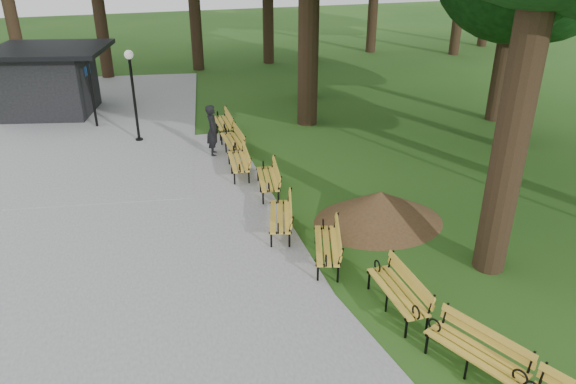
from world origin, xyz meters
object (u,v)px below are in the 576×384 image
object	(u,v)px
kiosk	(47,81)
bench_1	(475,353)
lamp_post	(132,77)
dirt_mound	(380,207)
bench_3	(327,246)
bench_6	(238,162)
bench_8	(222,123)
person	(213,130)
bench_2	(397,292)
bench_5	(268,179)
bench_7	(232,141)
bench_4	(280,217)

from	to	relation	value
kiosk	bench_1	distance (m)	20.26
lamp_post	dirt_mound	world-z (taller)	lamp_post
kiosk	bench_3	world-z (taller)	kiosk
dirt_mound	kiosk	bearing A→B (deg)	123.86
dirt_mound	bench_1	size ratio (longest dim) A/B	1.54
bench_6	dirt_mound	bearing A→B (deg)	40.08
bench_3	bench_6	world-z (taller)	same
lamp_post	dirt_mound	distance (m)	10.33
kiosk	lamp_post	distance (m)	5.79
kiosk	bench_8	size ratio (longest dim) A/B	2.38
person	bench_3	xyz separation A→B (m)	(1.13, -7.60, -0.45)
dirt_mound	bench_3	size ratio (longest dim) A/B	1.54
bench_1	person	bearing A→B (deg)	169.16
lamp_post	bench_8	distance (m)	3.69
kiosk	bench_3	size ratio (longest dim) A/B	2.38
bench_2	bench_3	world-z (taller)	same
lamp_post	dirt_mound	xyz separation A→B (m)	(5.56, -8.48, -1.95)
bench_5	bench_7	world-z (taller)	same
bench_3	bench_6	bearing A→B (deg)	-153.22
kiosk	bench_4	size ratio (longest dim) A/B	2.38
kiosk	dirt_mound	xyz separation A→B (m)	(8.83, -13.16, -0.98)
kiosk	bench_2	distance (m)	18.27
person	bench_1	bearing A→B (deg)	-158.48
person	bench_4	size ratio (longest dim) A/B	0.94
kiosk	bench_3	distance (m)	16.08
dirt_mound	bench_2	bearing A→B (deg)	-111.76
kiosk	bench_4	world-z (taller)	kiosk
dirt_mound	bench_8	xyz separation A→B (m)	(-2.44, 8.28, -0.00)
bench_3	bench_7	size ratio (longest dim) A/B	1.00
bench_4	bench_8	size ratio (longest dim) A/B	1.00
person	lamp_post	world-z (taller)	lamp_post
bench_5	bench_8	xyz separation A→B (m)	(-0.15, 5.62, 0.00)
kiosk	bench_1	bearing A→B (deg)	-52.73
kiosk	bench_2	bearing A→B (deg)	-51.47
bench_1	bench_4	xyz separation A→B (m)	(-1.66, 5.81, 0.00)
bench_1	bench_2	xyz separation A→B (m)	(-0.40, 2.00, 0.00)
lamp_post	bench_5	bearing A→B (deg)	-60.61
bench_8	person	bearing A→B (deg)	-17.33
bench_4	bench_5	xyz separation A→B (m)	(0.37, 2.36, 0.00)
person	bench_3	world-z (taller)	person
bench_3	bench_4	bearing A→B (deg)	-141.47
bench_7	bench_8	world-z (taller)	same
bench_7	bench_5	bearing A→B (deg)	5.66
bench_3	bench_7	bearing A→B (deg)	-156.82
bench_2	person	bearing A→B (deg)	-168.42
dirt_mound	bench_7	world-z (taller)	dirt_mound
person	bench_5	world-z (taller)	person
person	bench_5	distance (m)	3.69
bench_5	bench_8	distance (m)	5.62
bench_7	bench_4	bearing A→B (deg)	0.41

